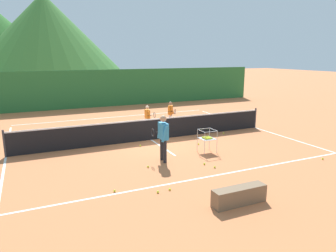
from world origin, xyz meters
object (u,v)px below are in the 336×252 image
object	(u,v)px
student_0	(148,116)
tennis_ball_7	(140,146)
tennis_ball_0	(158,192)
tennis_ball_3	(148,167)
tennis_ball_8	(198,144)
student_1	(171,112)
instructor	(163,134)
tennis_ball_9	(215,167)
tennis_ball_1	(115,191)
tennis_ball_2	(224,133)
ball_cart	(207,138)
tennis_ball_5	(170,189)
tennis_ball_6	(323,159)
courtside_bench	(239,196)
tennis_ball_4	(204,164)
tennis_net	(151,129)

from	to	relation	value
student_0	tennis_ball_7	distance (m)	2.80
tennis_ball_0	tennis_ball_3	distance (m)	2.05
tennis_ball_7	tennis_ball_8	distance (m)	2.49
student_1	tennis_ball_8	world-z (taller)	student_1
instructor	tennis_ball_9	bearing A→B (deg)	-45.85
tennis_ball_7	tennis_ball_8	bearing A→B (deg)	-18.44
tennis_ball_1	tennis_ball_2	bearing A→B (deg)	32.97
ball_cart	tennis_ball_5	xyz separation A→B (m)	(-2.85, -2.66, -0.55)
tennis_ball_1	tennis_ball_6	distance (m)	7.72
tennis_ball_6	tennis_ball_7	xyz separation A→B (m)	(-5.56, 4.38, 0.00)
tennis_ball_5	tennis_ball_9	world-z (taller)	same
instructor	tennis_ball_2	world-z (taller)	instructor
tennis_ball_2	tennis_ball_0	bearing A→B (deg)	-138.66
instructor	tennis_ball_1	world-z (taller)	instructor
tennis_ball_3	courtside_bench	bearing A→B (deg)	-71.06
student_1	tennis_ball_5	xyz separation A→B (m)	(-3.45, -7.35, -0.78)
tennis_ball_1	tennis_ball_6	world-z (taller)	same
tennis_ball_0	tennis_ball_2	size ratio (longest dim) A/B	1.00
student_0	tennis_ball_4	distance (m)	5.49
courtside_bench	tennis_ball_4	bearing A→B (deg)	76.26
tennis_ball_7	tennis_ball_3	bearing A→B (deg)	-103.55
student_1	tennis_ball_4	world-z (taller)	student_1
tennis_ball_0	tennis_ball_9	bearing A→B (deg)	21.97
tennis_ball_0	tennis_ball_3	xyz separation A→B (m)	(0.47, 2.00, 0.00)
tennis_ball_3	student_1	bearing A→B (deg)	58.04
student_0	ball_cart	size ratio (longest dim) A/B	1.46
tennis_ball_4	courtside_bench	xyz separation A→B (m)	(-0.71, -2.91, 0.20)
tennis_net	tennis_ball_4	world-z (taller)	tennis_net
tennis_ball_3	tennis_ball_6	world-z (taller)	same
tennis_ball_0	tennis_ball_5	size ratio (longest dim) A/B	1.00
tennis_ball_5	tennis_ball_6	distance (m)	6.25
tennis_ball_0	tennis_ball_5	world-z (taller)	same
tennis_ball_8	student_0	bearing A→B (deg)	109.23
student_1	tennis_ball_8	xyz separation A→B (m)	(-0.39, -3.67, -0.78)
tennis_ball_4	tennis_ball_9	size ratio (longest dim) A/B	1.00
tennis_ball_0	tennis_ball_1	world-z (taller)	same
instructor	tennis_ball_7	size ratio (longest dim) A/B	24.86
tennis_net	instructor	world-z (taller)	instructor
student_1	tennis_ball_6	bearing A→B (deg)	-68.90
student_0	ball_cart	xyz separation A→B (m)	(0.90, -4.20, -0.21)
ball_cart	tennis_ball_7	xyz separation A→B (m)	(-2.15, 1.81, -0.55)
instructor	tennis_ball_3	xyz separation A→B (m)	(-0.73, -0.39, -0.98)
tennis_ball_6	student_0	bearing A→B (deg)	122.45
tennis_ball_5	tennis_ball_0	bearing A→B (deg)	-177.23
tennis_net	tennis_ball_3	size ratio (longest dim) A/B	174.56
tennis_ball_3	tennis_ball_5	world-z (taller)	same
tennis_ball_3	tennis_ball_0	bearing A→B (deg)	-103.20
tennis_ball_1	tennis_net	bearing A→B (deg)	57.85
tennis_net	tennis_ball_5	bearing A→B (deg)	-105.94
tennis_ball_2	tennis_ball_7	bearing A→B (deg)	-175.45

